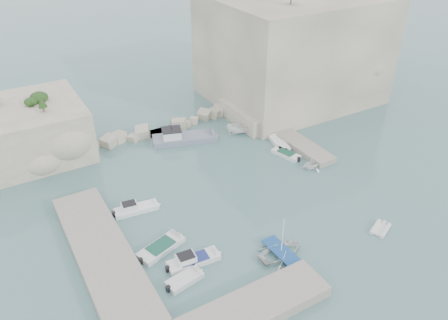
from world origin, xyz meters
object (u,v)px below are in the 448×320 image
tender_east_c (279,145)px  motorboat_e (185,282)px  tender_east_b (286,156)px  work_boat (185,141)px  motorboat_c (161,250)px  motorboat_d (194,263)px  tender_east_d (243,133)px  tender_east_a (311,168)px  rowboat (281,254)px  inflatable_dinghy (380,230)px  motorboat_a (137,211)px

tender_east_c → motorboat_e: bearing=139.0°
tender_east_b → work_boat: size_ratio=0.45×
motorboat_c → motorboat_d: motorboat_d is taller
tender_east_c → tender_east_d: (-2.47, 5.65, 0.00)m
motorboat_c → tender_east_a: bearing=-8.2°
motorboat_c → rowboat: rowboat is taller
tender_east_a → tender_east_b: (-1.02, 4.15, 0.00)m
inflatable_dinghy → tender_east_b: 17.33m
rowboat → tender_east_d: size_ratio=0.95×
motorboat_c → rowboat: size_ratio=1.11×
motorboat_d → work_boat: size_ratio=0.57×
motorboat_a → tender_east_d: (20.39, 9.71, 0.00)m
motorboat_e → inflatable_dinghy: motorboat_e is taller
rowboat → inflatable_dinghy: (11.27, -2.39, 0.00)m
motorboat_c → inflatable_dinghy: 23.10m
motorboat_d → rowboat: 8.65m
motorboat_c → tender_east_b: 23.45m
tender_east_a → tender_east_b: size_ratio=0.67×
rowboat → tender_east_d: bearing=-26.4°
motorboat_a → tender_east_d: size_ratio=1.04×
work_boat → rowboat: bearing=-76.7°
rowboat → motorboat_e: bearing=78.2°
rowboat → tender_east_b: size_ratio=1.10×
tender_east_b → tender_east_c: bearing=-35.4°
motorboat_d → tender_east_d: bearing=52.0°
rowboat → work_boat: (1.90, 25.66, 0.00)m
tender_east_a → tender_east_d: (-2.46, 12.72, 0.00)m
tender_east_d → motorboat_c: bearing=142.1°
motorboat_d → motorboat_a: 10.60m
motorboat_a → tender_east_c: motorboat_a is taller
work_boat → motorboat_e: bearing=-98.4°
motorboat_c → tender_east_d: size_ratio=1.06×
motorboat_a → work_boat: 16.75m
motorboat_e → tender_east_a: size_ratio=1.26×
tender_east_a → tender_east_b: tender_east_a is taller
motorboat_e → rowboat: bearing=-19.4°
motorboat_c → tender_east_c: bearing=7.6°
motorboat_a → inflatable_dinghy: bearing=-30.4°
tender_east_c → tender_east_d: 6.17m
motorboat_c → motorboat_d: 3.85m
motorboat_e → motorboat_a: motorboat_a is taller
motorboat_d → tender_east_b: bearing=34.6°
tender_east_a → tender_east_d: 12.95m
tender_east_d → tender_east_a: bearing=-156.4°
rowboat → tender_east_a: bearing=-52.6°
motorboat_e → tender_east_b: size_ratio=0.85×
inflatable_dinghy → tender_east_a: size_ratio=0.95×
motorboat_e → rowboat: 9.93m
motorboat_d → rowboat: bearing=-18.3°
tender_east_a → tender_east_d: bearing=11.1°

